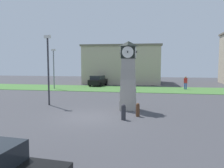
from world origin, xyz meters
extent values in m
plane|color=#424247|center=(0.00, 0.00, 0.00)|extent=(86.17, 86.17, 0.00)
cube|color=#9E998F|center=(2.12, 2.80, 0.38)|extent=(1.16, 1.16, 0.75)
cube|color=#9E998F|center=(2.12, 2.80, 1.13)|extent=(1.10, 1.10, 0.75)
cube|color=#A19C92|center=(2.12, 2.80, 1.89)|extent=(1.04, 1.04, 0.75)
cube|color=#9B968C|center=(2.12, 2.80, 2.64)|extent=(0.99, 0.99, 0.75)
cube|color=#9E998F|center=(2.12, 2.80, 3.40)|extent=(0.93, 0.93, 0.75)
cube|color=black|center=(2.12, 2.80, 4.22)|extent=(0.99, 0.99, 0.89)
cylinder|color=white|center=(2.12, 3.32, 4.22)|extent=(0.82, 0.04, 0.82)
cube|color=black|center=(2.12, 3.34, 4.22)|extent=(0.06, 0.19, 0.07)
cube|color=black|center=(2.12, 3.34, 4.22)|extent=(0.04, 0.06, 0.31)
cylinder|color=white|center=(2.12, 2.28, 4.22)|extent=(0.82, 0.04, 0.82)
cube|color=black|center=(2.12, 2.26, 4.22)|extent=(0.06, 0.15, 0.16)
cube|color=black|center=(2.12, 2.26, 4.22)|extent=(0.04, 0.31, 0.12)
cylinder|color=white|center=(2.64, 2.80, 4.22)|extent=(0.04, 0.82, 0.82)
cube|color=black|center=(2.67, 2.80, 4.22)|extent=(0.19, 0.06, 0.06)
cube|color=black|center=(2.67, 2.80, 4.22)|extent=(0.21, 0.04, 0.27)
cylinder|color=white|center=(1.61, 2.80, 4.22)|extent=(0.04, 0.82, 0.82)
cube|color=black|center=(1.58, 2.80, 4.22)|extent=(0.18, 0.06, 0.13)
cube|color=black|center=(1.58, 2.80, 4.22)|extent=(0.08, 0.04, 0.31)
pyramid|color=black|center=(2.12, 2.80, 4.85)|extent=(1.04, 1.04, 0.37)
cylinder|color=brown|center=(2.96, 0.77, 0.37)|extent=(0.25, 0.25, 0.73)
sphere|color=brown|center=(2.96, 0.77, 0.77)|extent=(0.22, 0.22, 0.22)
cylinder|color=#333338|center=(2.16, -0.23, 0.40)|extent=(0.28, 0.28, 0.80)
sphere|color=#333338|center=(2.16, -0.23, 0.85)|extent=(0.25, 0.25, 0.25)
cube|color=black|center=(-4.19, 19.34, 0.64)|extent=(2.32, 4.31, 0.74)
cube|color=#1E2328|center=(-4.23, 19.03, 1.31)|extent=(1.91, 2.47, 0.59)
cylinder|color=black|center=(-4.81, 20.72, 0.32)|extent=(0.31, 0.67, 0.64)
cylinder|color=black|center=(-3.19, 20.47, 0.32)|extent=(0.31, 0.67, 0.64)
cylinder|color=black|center=(-5.19, 18.20, 0.32)|extent=(0.31, 0.67, 0.64)
cylinder|color=black|center=(-3.57, 17.96, 0.32)|extent=(0.31, 0.67, 0.64)
cylinder|color=#264CA5|center=(8.17, 16.67, 0.43)|extent=(0.14, 0.14, 0.87)
cylinder|color=#264CA5|center=(8.35, 16.58, 0.43)|extent=(0.14, 0.14, 0.87)
cube|color=red|center=(8.26, 16.63, 1.19)|extent=(0.47, 0.39, 0.65)
sphere|color=#8C664C|center=(8.26, 16.63, 1.64)|extent=(0.24, 0.24, 0.24)
cylinder|color=slate|center=(-9.17, 14.46, 2.56)|extent=(0.14, 0.14, 5.12)
cube|color=silver|center=(-9.17, 14.46, 5.24)|extent=(0.50, 0.24, 0.24)
cylinder|color=#333338|center=(-4.48, 3.43, 2.72)|extent=(0.14, 0.14, 5.45)
cube|color=silver|center=(-4.48, 3.43, 5.57)|extent=(0.50, 0.24, 0.24)
cube|color=#B7A88E|center=(-1.25, 25.60, 3.10)|extent=(13.01, 9.57, 6.19)
cube|color=#6E6455|center=(-1.25, 25.60, 6.34)|extent=(13.40, 9.86, 0.30)
cube|color=#477A38|center=(1.03, 15.80, 0.02)|extent=(51.70, 7.03, 0.04)
camera|label=1|loc=(3.77, -13.17, 3.41)|focal=35.00mm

